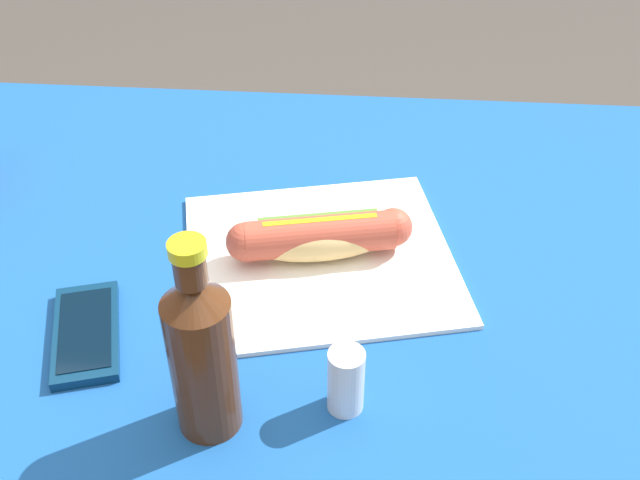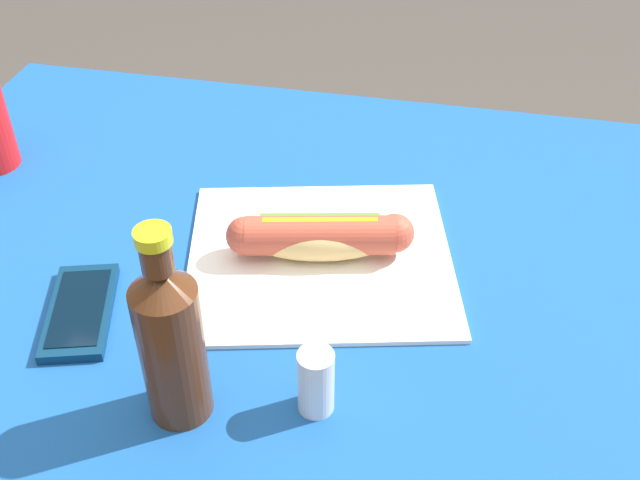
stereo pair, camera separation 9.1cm
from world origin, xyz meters
name	(u,v)px [view 1 (the left image)]	position (x,y,z in m)	size (l,w,h in m)	color
dining_table	(277,332)	(0.00, 0.00, 0.61)	(1.09, 0.78, 0.77)	brown
paper_wrapper	(320,257)	(0.06, -0.02, 0.77)	(0.32, 0.29, 0.01)	white
hot_dog	(320,236)	(0.06, -0.02, 0.80)	(0.22, 0.09, 0.05)	#E5BC75
cell_phone	(86,333)	(-0.18, -0.17, 0.78)	(0.11, 0.16, 0.01)	#0A2D4C
soda_bottle	(202,352)	(-0.03, -0.27, 0.86)	(0.06, 0.06, 0.22)	#4C2814
salt_shaker	(346,381)	(0.10, -0.24, 0.81)	(0.04, 0.04, 0.07)	silver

